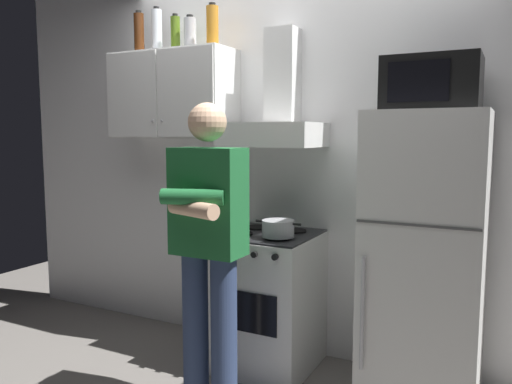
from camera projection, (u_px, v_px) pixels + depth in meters
ground_plane at (256, 383)px, 3.01m from camera, size 7.00×7.00×0.00m
back_wall_tiled at (297, 154)px, 3.39m from camera, size 4.80×0.10×2.70m
upper_cabinet at (173, 95)px, 3.53m from camera, size 0.90×0.37×0.60m
stove_oven at (267, 300)px, 3.20m from camera, size 0.60×0.62×0.87m
range_hood at (276, 115)px, 3.18m from camera, size 0.60×0.44×0.75m
refrigerator at (424, 260)px, 2.73m from camera, size 0.60×0.62×1.60m
microwave at (432, 84)px, 2.64m from camera, size 0.48×0.37×0.28m
person_standing at (208, 245)px, 2.64m from camera, size 0.38×0.33×1.64m
cooking_pot at (278, 228)px, 2.98m from camera, size 0.29×0.19×0.10m
bottle_rum_dark at (139, 33)px, 3.57m from camera, size 0.07×0.07×0.30m
bottle_olive_oil at (175, 34)px, 3.50m from camera, size 0.07×0.07×0.26m
bottle_vodka_clear at (157, 31)px, 3.57m from camera, size 0.07×0.07×0.32m
bottle_liquor_amber at (212, 27)px, 3.34m from camera, size 0.08×0.08×0.29m
bottle_canister_steel at (190, 34)px, 3.44m from camera, size 0.08×0.08×0.24m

